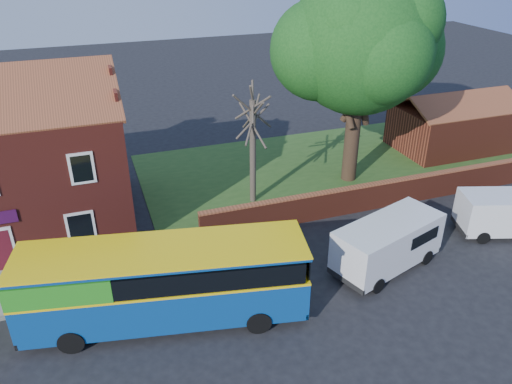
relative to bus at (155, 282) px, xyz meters
name	(u,v)px	position (x,y,z in m)	size (l,w,h in m)	color
ground	(193,347)	(0.92, -1.92, -1.89)	(120.00, 120.00, 0.00)	black
pavement	(4,293)	(-6.08, 3.83, -1.83)	(18.00, 3.50, 0.12)	gray
kerb	(0,319)	(-6.08, 2.08, -1.82)	(18.00, 0.15, 0.14)	slate
grass_strip	(338,164)	(13.92, 11.08, -1.87)	(26.00, 12.00, 0.04)	#426B28
boundary_wall	(390,193)	(13.92, 5.08, -1.08)	(22.00, 0.38, 1.60)	maroon
outbuilding	(453,126)	(22.92, 11.08, -0.29)	(8.20, 5.06, 4.17)	maroon
bus	(155,282)	(0.00, 0.00, 0.00)	(11.31, 4.80, 3.34)	navy
van_near	(388,242)	(10.53, 0.08, -0.57)	(5.80, 3.72, 2.37)	white
van_far	(510,212)	(18.05, 0.54, -0.66)	(5.39, 3.45, 2.20)	white
large_tree	(360,45)	(13.55, 9.12, 6.32)	(10.29, 8.14, 12.55)	black
bare_tree	(253,147)	(6.82, 8.14, 1.50)	(2.48, 2.95, 6.61)	#4C4238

